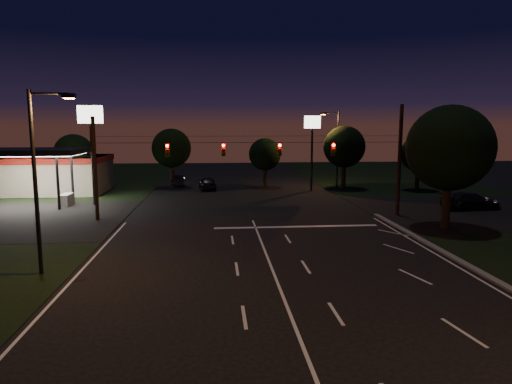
{
  "coord_description": "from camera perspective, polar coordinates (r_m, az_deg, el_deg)",
  "views": [
    {
      "loc": [
        -2.82,
        -20.64,
        7.29
      ],
      "look_at": [
        -0.21,
        8.75,
        3.0
      ],
      "focal_mm": 32.0,
      "sensor_mm": 36.0,
      "label": 1
    }
  ],
  "objects": [
    {
      "name": "tree_far_a",
      "position": [
        53.05,
        -21.74,
        4.41
      ],
      "size": [
        4.2,
        4.2,
        6.42
      ],
      "color": "black",
      "rests_on": "ground"
    },
    {
      "name": "pole_sign_left_near",
      "position": [
        44.08,
        -19.94,
        7.38
      ],
      "size": [
        2.2,
        0.3,
        9.1
      ],
      "color": "black",
      "rests_on": "ground"
    },
    {
      "name": "tree_far_d",
      "position": [
        53.91,
        10.96,
        5.5
      ],
      "size": [
        4.8,
        4.8,
        7.3
      ],
      "color": "black",
      "rests_on": "ground"
    },
    {
      "name": "pole_sign_right",
      "position": [
        51.79,
        7.04,
        7.05
      ],
      "size": [
        1.8,
        0.3,
        8.4
      ],
      "color": "black",
      "rests_on": "ground"
    },
    {
      "name": "car_oncoming_b",
      "position": [
        56.71,
        -9.76,
        1.43
      ],
      "size": [
        1.42,
        3.98,
        1.31
      ],
      "primitive_type": "imported",
      "rotation": [
        0.0,
        0.0,
        3.15
      ],
      "color": "black",
      "rests_on": "ground"
    },
    {
      "name": "ground",
      "position": [
        22.07,
        2.61,
        -11.03
      ],
      "size": [
        140.0,
        140.0,
        0.0
      ],
      "primitive_type": "plane",
      "color": "black",
      "rests_on": "ground"
    },
    {
      "name": "car_cross",
      "position": [
        44.25,
        25.25,
        -1.01
      ],
      "size": [
        5.4,
        2.62,
        1.51
      ],
      "primitive_type": "imported",
      "rotation": [
        0.0,
        0.0,
        1.67
      ],
      "color": "black",
      "rests_on": "ground"
    },
    {
      "name": "edge_line_left",
      "position": [
        17.74,
        -28.71,
        -17.05
      ],
      "size": [
        0.14,
        40.0,
        0.01
      ],
      "primitive_type": "cube",
      "color": "silver",
      "rests_on": "ground"
    },
    {
      "name": "tree_far_b",
      "position": [
        55.07,
        -10.49,
        5.35
      ],
      "size": [
        4.6,
        4.6,
        6.98
      ],
      "color": "black",
      "rests_on": "ground"
    },
    {
      "name": "cross_street_right",
      "position": [
        43.78,
        26.46,
        -2.19
      ],
      "size": [
        20.0,
        16.0,
        0.02
      ],
      "primitive_type": "cube",
      "color": "black",
      "rests_on": "ground"
    },
    {
      "name": "street_light_left",
      "position": [
        24.24,
        -25.4,
        2.62
      ],
      "size": [
        2.2,
        0.35,
        9.0
      ],
      "color": "black",
      "rests_on": "ground"
    },
    {
      "name": "car_oncoming_a",
      "position": [
        52.85,
        -6.09,
        1.12
      ],
      "size": [
        2.23,
        4.58,
        1.5
      ],
      "primitive_type": "imported",
      "rotation": [
        0.0,
        0.0,
        3.25
      ],
      "color": "black",
      "rests_on": "ground"
    },
    {
      "name": "tree_far_c",
      "position": [
        54.16,
        1.12,
        4.68
      ],
      "size": [
        3.8,
        3.8,
        5.86
      ],
      "color": "black",
      "rests_on": "ground"
    },
    {
      "name": "utility_pole_right",
      "position": [
        39.28,
        17.21,
        -2.8
      ],
      "size": [
        0.3,
        0.3,
        9.0
      ],
      "primitive_type": "cylinder",
      "color": "black",
      "rests_on": "ground"
    },
    {
      "name": "center_line",
      "position": [
        16.59,
        5.51,
        -17.81
      ],
      "size": [
        0.14,
        40.0,
        0.01
      ],
      "primitive_type": "cube",
      "color": "silver",
      "rests_on": "ground"
    },
    {
      "name": "tree_far_e",
      "position": [
        54.83,
        19.61,
        4.48
      ],
      "size": [
        4.0,
        4.0,
        6.18
      ],
      "color": "black",
      "rests_on": "ground"
    },
    {
      "name": "utility_pole_left",
      "position": [
        37.51,
        -19.17,
        -3.4
      ],
      "size": [
        0.28,
        0.28,
        8.0
      ],
      "primitive_type": "cylinder",
      "color": "black",
      "rests_on": "ground"
    },
    {
      "name": "tree_right_near",
      "position": [
        34.91,
        22.94,
        4.97
      ],
      "size": [
        6.0,
        6.0,
        8.76
      ],
      "color": "black",
      "rests_on": "ground"
    },
    {
      "name": "street_light_right_far",
      "position": [
        54.52,
        9.92,
        6.0
      ],
      "size": [
        2.2,
        0.35,
        9.0
      ],
      "color": "black",
      "rests_on": "ground"
    },
    {
      "name": "gas_station",
      "position": [
        54.68,
        -25.46,
        2.32
      ],
      "size": [
        14.2,
        16.1,
        5.25
      ],
      "color": "gray",
      "rests_on": "ground"
    },
    {
      "name": "signal_span",
      "position": [
        35.76,
        -0.55,
        5.41
      ],
      "size": [
        24.0,
        0.4,
        1.56
      ],
      "color": "black",
      "rests_on": "ground"
    },
    {
      "name": "stop_bar",
      "position": [
        33.46,
        5.08,
        -4.33
      ],
      "size": [
        12.0,
        0.5,
        0.01
      ],
      "primitive_type": "cube",
      "color": "silver",
      "rests_on": "ground"
    }
  ]
}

